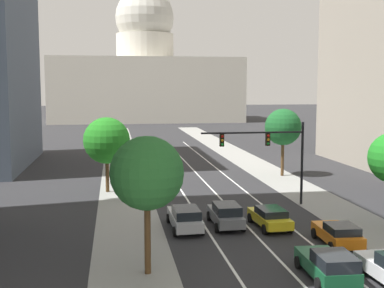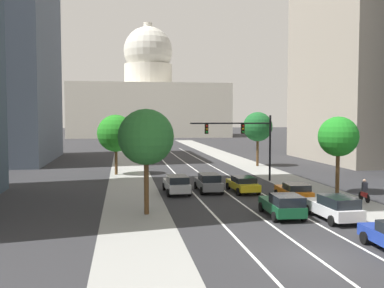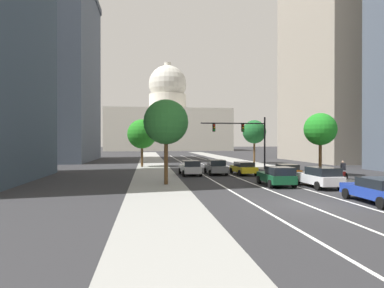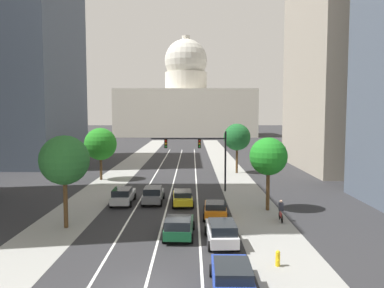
{
  "view_description": "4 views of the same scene",
  "coord_description": "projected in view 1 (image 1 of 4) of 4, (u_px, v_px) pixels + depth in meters",
  "views": [
    {
      "loc": [
        -8.68,
        -14.36,
        9.3
      ],
      "look_at": [
        -2.93,
        22.93,
        5.02
      ],
      "focal_mm": 47.44,
      "sensor_mm": 36.0,
      "label": 1
    },
    {
      "loc": [
        -8.68,
        -18.29,
        6.4
      ],
      "look_at": [
        -1.29,
        27.72,
        3.5
      ],
      "focal_mm": 40.83,
      "sensor_mm": 36.0,
      "label": 2
    },
    {
      "loc": [
        -8.68,
        -17.63,
        3.44
      ],
      "look_at": [
        -1.69,
        35.19,
        3.16
      ],
      "focal_mm": 31.92,
      "sensor_mm": 36.0,
      "label": 3
    },
    {
      "loc": [
        2.29,
        -17.76,
        8.59
      ],
      "look_at": [
        2.23,
        29.95,
        4.64
      ],
      "focal_mm": 35.69,
      "sensor_mm": 36.0,
      "label": 4
    }
  ],
  "objects": [
    {
      "name": "traffic_signal_mast",
      "position": [
        271.0,
        148.0,
        39.4
      ],
      "size": [
        8.19,
        0.39,
        6.56
      ],
      "color": "black",
      "rests_on": "ground"
    },
    {
      "name": "sidewalk_left",
      "position": [
        124.0,
        182.0,
        49.65
      ],
      "size": [
        4.42,
        130.0,
        0.01
      ],
      "primitive_type": "cube",
      "color": "gray",
      "rests_on": "ground"
    },
    {
      "name": "car_gray",
      "position": [
        226.0,
        214.0,
        33.82
      ],
      "size": [
        1.95,
        4.46,
        1.57
      ],
      "rotation": [
        0.0,
        0.0,
        1.56
      ],
      "color": "slate",
      "rests_on": "ground"
    },
    {
      "name": "car_green",
      "position": [
        329.0,
        265.0,
        24.33
      ],
      "size": [
        2.19,
        4.38,
        1.56
      ],
      "rotation": [
        0.0,
        0.0,
        1.53
      ],
      "color": "#14512D",
      "rests_on": "ground"
    },
    {
      "name": "lane_stripe_right",
      "position": [
        257.0,
        201.0,
        41.44
      ],
      "size": [
        0.16,
        90.0,
        0.01
      ],
      "primitive_type": "cube",
      "color": "white",
      "rests_on": "ground"
    },
    {
      "name": "capitol_building",
      "position": [
        145.0,
        78.0,
        139.11
      ],
      "size": [
        50.03,
        27.48,
        36.98
      ],
      "color": "beige",
      "rests_on": "ground"
    },
    {
      "name": "ground_plane",
      "position": [
        195.0,
        172.0,
        55.75
      ],
      "size": [
        400.0,
        400.0,
        0.0
      ],
      "primitive_type": "plane",
      "color": "#2B2B2D"
    },
    {
      "name": "street_tree_far_right",
      "position": [
        283.0,
        127.0,
        52.59
      ],
      "size": [
        3.8,
        3.8,
        7.03
      ],
      "color": "#51381E",
      "rests_on": "ground"
    },
    {
      "name": "lane_stripe_left",
      "position": [
        190.0,
        203.0,
        40.59
      ],
      "size": [
        0.16,
        90.0,
        0.01
      ],
      "primitive_type": "cube",
      "color": "white",
      "rests_on": "ground"
    },
    {
      "name": "car_yellow",
      "position": [
        270.0,
        217.0,
        33.51
      ],
      "size": [
        2.11,
        4.37,
        1.36
      ],
      "rotation": [
        0.0,
        0.0,
        1.62
      ],
      "color": "yellow",
      "rests_on": "ground"
    },
    {
      "name": "street_tree_mid_left",
      "position": [
        147.0,
        174.0,
        24.78
      ],
      "size": [
        3.66,
        3.66,
        6.93
      ],
      "color": "#51381E",
      "rests_on": "ground"
    },
    {
      "name": "car_orange",
      "position": [
        338.0,
        234.0,
        29.71
      ],
      "size": [
        2.13,
        4.17,
        1.39
      ],
      "rotation": [
        0.0,
        0.0,
        1.52
      ],
      "color": "orange",
      "rests_on": "ground"
    },
    {
      "name": "car_silver",
      "position": [
        185.0,
        218.0,
        33.02
      ],
      "size": [
        2.02,
        4.8,
        1.56
      ],
      "rotation": [
        0.0,
        0.0,
        1.59
      ],
      "color": "#B2B5BA",
      "rests_on": "ground"
    },
    {
      "name": "lane_stripe_center",
      "position": [
        224.0,
        202.0,
        41.01
      ],
      "size": [
        0.16,
        90.0,
        0.01
      ],
      "primitive_type": "cube",
      "color": "white",
      "rests_on": "ground"
    },
    {
      "name": "street_tree_near_left",
      "position": [
        107.0,
        141.0,
        44.49
      ],
      "size": [
        4.1,
        4.1,
        6.64
      ],
      "color": "#51381E",
      "rests_on": "ground"
    },
    {
      "name": "sidewalk_right",
      "position": [
        278.0,
        178.0,
        52.02
      ],
      "size": [
        4.42,
        130.0,
        0.01
      ],
      "primitive_type": "cube",
      "color": "gray",
      "rests_on": "ground"
    }
  ]
}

